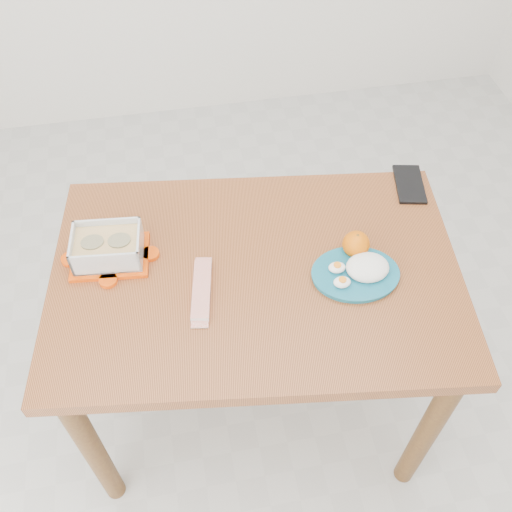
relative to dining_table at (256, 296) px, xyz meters
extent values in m
plane|color=#B7B7B2|center=(-0.02, 0.02, -0.63)|extent=(3.50, 3.50, 0.00)
cube|color=#A55C2E|center=(0.00, 0.00, 0.10)|extent=(1.15, 0.84, 0.04)
cylinder|color=brown|center=(-0.51, -0.23, -0.28)|extent=(0.06, 0.06, 0.71)
cylinder|color=brown|center=(0.43, -0.35, -0.28)|extent=(0.06, 0.06, 0.71)
cylinder|color=brown|center=(-0.43, 0.35, -0.28)|extent=(0.06, 0.06, 0.71)
cylinder|color=brown|center=(0.51, 0.23, -0.28)|extent=(0.06, 0.06, 0.71)
cube|color=#EE4907|center=(-0.37, 0.11, 0.12)|extent=(0.21, 0.17, 0.01)
cube|color=silver|center=(-0.37, 0.11, 0.16)|extent=(0.19, 0.14, 0.07)
cube|color=tan|center=(-0.37, 0.11, 0.16)|extent=(0.17, 0.13, 0.05)
cylinder|color=#938960|center=(-0.40, 0.12, 0.17)|extent=(0.06, 0.06, 0.02)
cylinder|color=#938960|center=(-0.34, 0.11, 0.17)|extent=(0.06, 0.06, 0.02)
sphere|color=orange|center=(0.27, 0.01, 0.15)|extent=(0.07, 0.07, 0.07)
cylinder|color=#16657D|center=(0.25, -0.06, 0.12)|extent=(0.24, 0.24, 0.01)
ellipsoid|color=silver|center=(0.28, -0.06, 0.15)|extent=(0.12, 0.10, 0.05)
ellipsoid|color=white|center=(0.20, -0.05, 0.14)|extent=(0.05, 0.04, 0.02)
ellipsoid|color=white|center=(0.20, -0.09, 0.14)|extent=(0.05, 0.04, 0.02)
cube|color=red|center=(-0.15, -0.04, 0.12)|extent=(0.07, 0.18, 0.02)
cube|color=black|center=(0.50, 0.23, 0.12)|extent=(0.11, 0.17, 0.01)
camera|label=1|loc=(-0.17, -0.89, 1.28)|focal=40.00mm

